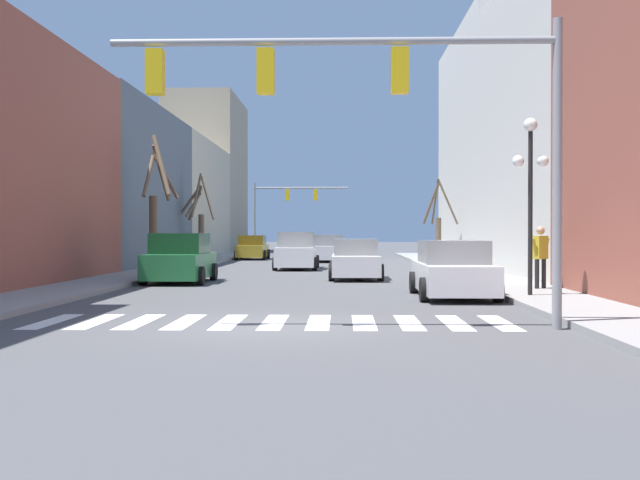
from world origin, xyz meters
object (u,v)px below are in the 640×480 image
object	(u,v)px
car_parked_right_mid	(355,260)
car_driving_away_lane	(297,252)
car_at_intersection	(453,271)
pedestrian_on_left_sidewalk	(540,252)
street_tree_right_far	(199,219)
car_parked_left_mid	(253,248)
street_lamp_right_corner	(530,170)
traffic_signal_far	(283,202)
car_parked_left_near	(180,260)
car_driving_toward_lane	(329,249)
street_tree_left_near	(156,209)
street_tree_left_mid	(438,226)
traffic_signal_near	(382,96)

from	to	relation	value
car_parked_right_mid	car_driving_away_lane	xyz separation A→B (m)	(-2.71, 7.32, 0.11)
car_at_intersection	pedestrian_on_left_sidewalk	world-z (taller)	pedestrian_on_left_sidewalk
street_tree_right_far	car_parked_left_mid	bearing A→B (deg)	67.77
street_lamp_right_corner	car_parked_right_mid	bearing A→B (deg)	115.80
traffic_signal_far	car_parked_left_near	bearing A→B (deg)	-92.34
traffic_signal_far	car_at_intersection	distance (m)	37.83
car_at_intersection	car_parked_right_mid	bearing A→B (deg)	17.06
car_at_intersection	pedestrian_on_left_sidewalk	size ratio (longest dim) A/B	2.49
traffic_signal_far	car_driving_toward_lane	xyz separation A→B (m)	(3.73, -12.30, -3.35)
car_at_intersection	street_tree_left_near	world-z (taller)	street_tree_left_near
car_at_intersection	street_tree_right_far	size ratio (longest dim) A/B	0.90
street_lamp_right_corner	street_tree_left_mid	xyz separation A→B (m)	(0.34, 21.39, -1.30)
car_parked_right_mid	street_tree_left_near	distance (m)	8.77
car_driving_away_lane	street_tree_right_far	xyz separation A→B (m)	(-6.08, 6.73, 1.72)
car_parked_right_mid	street_tree_right_far	world-z (taller)	street_tree_right_far
traffic_signal_far	car_driving_toward_lane	distance (m)	13.28
car_at_intersection	car_parked_left_near	xyz separation A→B (m)	(-8.81, 5.74, 0.08)
street_tree_left_mid	car_parked_left_mid	bearing A→B (deg)	145.20
car_driving_toward_lane	pedestrian_on_left_sidewalk	xyz separation A→B (m)	(6.59, -23.17, 0.46)
car_at_intersection	car_driving_toward_lane	xyz separation A→B (m)	(-3.81, 24.62, 0.02)
car_parked_right_mid	street_lamp_right_corner	bearing A→B (deg)	-154.20
traffic_signal_far	street_tree_right_far	bearing A→B (deg)	-104.49
traffic_signal_far	car_parked_left_mid	bearing A→B (deg)	-98.87
car_parked_left_near	traffic_signal_near	bearing A→B (deg)	-152.53
car_driving_away_lane	street_tree_left_mid	size ratio (longest dim) A/B	1.04
car_at_intersection	street_tree_left_mid	bearing A→B (deg)	-6.22
pedestrian_on_left_sidewalk	street_tree_right_far	bearing A→B (deg)	86.91
car_parked_right_mid	street_tree_left_mid	distance (m)	13.21
street_tree_left_near	street_lamp_right_corner	bearing A→B (deg)	-41.35
street_lamp_right_corner	car_parked_left_mid	bearing A→B (deg)	110.33
car_parked_left_near	street_tree_left_mid	size ratio (longest dim) A/B	0.89
car_at_intersection	street_tree_left_mid	xyz separation A→B (m)	(2.23, 20.49, 1.39)
street_tree_right_far	car_driving_away_lane	bearing A→B (deg)	-47.88
traffic_signal_near	street_tree_right_far	xyz separation A→B (m)	(-8.99, 29.03, -1.77)
car_at_intersection	street_tree_left_near	size ratio (longest dim) A/B	0.79
traffic_signal_near	car_parked_left_mid	xyz separation A→B (m)	(-6.57, 34.95, -3.60)
car_driving_away_lane	car_at_intersection	xyz separation A→B (m)	(5.24, -15.56, -0.10)
street_lamp_right_corner	traffic_signal_near	bearing A→B (deg)	-125.87
street_tree_left_mid	car_parked_right_mid	bearing A→B (deg)	-111.25
traffic_signal_far	street_tree_left_near	bearing A→B (deg)	-97.00
street_lamp_right_corner	car_parked_left_mid	distance (m)	31.17
traffic_signal_far	street_tree_right_far	xyz separation A→B (m)	(-3.78, -14.63, -1.55)
car_driving_away_lane	street_tree_left_mid	bearing A→B (deg)	123.38
traffic_signal_far	street_tree_left_mid	distance (m)	19.22
traffic_signal_near	pedestrian_on_left_sidewalk	xyz separation A→B (m)	(5.11, 8.18, -3.11)
street_lamp_right_corner	pedestrian_on_left_sidewalk	distance (m)	3.34
traffic_signal_near	car_at_intersection	bearing A→B (deg)	70.93
car_at_intersection	car_parked_left_near	bearing A→B (deg)	56.93
traffic_signal_far	car_parked_left_near	xyz separation A→B (m)	(-1.27, -31.18, -3.29)
car_parked_right_mid	car_at_intersection	size ratio (longest dim) A/B	1.08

